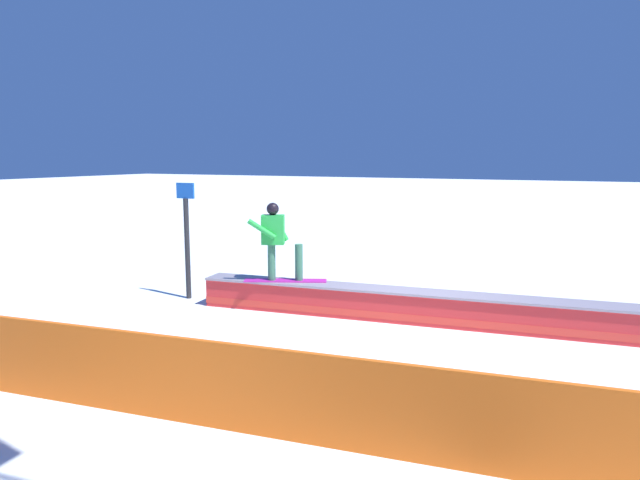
% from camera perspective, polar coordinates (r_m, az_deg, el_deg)
% --- Properties ---
extents(ground_plane, '(120.00, 120.00, 0.00)m').
position_cam_1_polar(ground_plane, '(9.89, 8.71, -8.04)').
color(ground_plane, white).
extents(grind_box, '(7.49, 1.37, 0.54)m').
position_cam_1_polar(grind_box, '(9.82, 8.74, -6.66)').
color(grind_box, red).
rests_on(grind_box, ground_plane).
extents(snowboarder, '(1.48, 0.87, 1.42)m').
position_cam_1_polar(snowboarder, '(10.23, -4.37, 0.12)').
color(snowboarder, '#B92297').
rests_on(snowboarder, grind_box).
extents(safety_fence, '(8.71, 1.04, 0.93)m').
position_cam_1_polar(safety_fence, '(5.83, -4.38, -15.11)').
color(safety_fence, orange).
rests_on(safety_fence, ground_plane).
extents(trail_marker, '(0.40, 0.10, 2.27)m').
position_cam_1_polar(trail_marker, '(11.37, -13.19, 0.23)').
color(trail_marker, '#262628').
rests_on(trail_marker, ground_plane).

